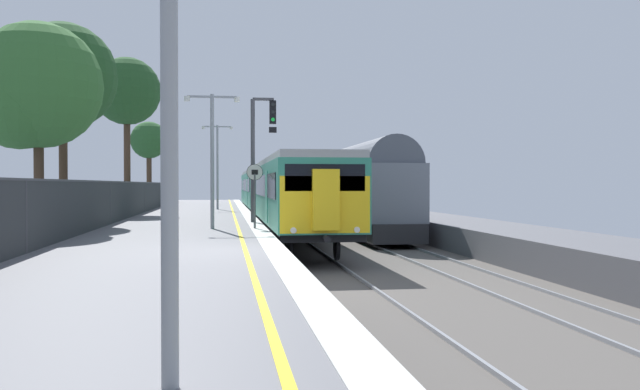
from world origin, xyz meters
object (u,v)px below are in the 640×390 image
object	(u,v)px
background_tree_centre	(32,90)
freight_train_adjacent_track	(340,186)
background_tree_right	(61,79)
signal_gantry	(259,145)
background_tree_back	(148,142)
speed_limit_sign	(255,187)
commuter_train_at_platform	(273,190)
background_tree_left	(128,94)
platform_lamp_mid	(212,148)
platform_lamp_far	(217,159)

from	to	relation	value
background_tree_centre	freight_train_adjacent_track	bearing A→B (deg)	47.69
background_tree_centre	background_tree_right	xyz separation A→B (m)	(0.03, 4.24, 1.06)
signal_gantry	background_tree_back	size ratio (longest dim) A/B	0.80
speed_limit_sign	commuter_train_at_platform	bearing A→B (deg)	83.42
signal_gantry	background_tree_right	distance (m)	8.70
commuter_train_at_platform	background_tree_back	bearing A→B (deg)	122.40
commuter_train_at_platform	freight_train_adjacent_track	world-z (taller)	freight_train_adjacent_track
background_tree_left	background_tree_centre	bearing A→B (deg)	-95.53
platform_lamp_mid	background_tree_right	bearing A→B (deg)	143.82
speed_limit_sign	platform_lamp_far	xyz separation A→B (m)	(-1.54, 19.61, 1.73)
speed_limit_sign	background_tree_left	world-z (taller)	background_tree_left
signal_gantry	background_tree_right	size ratio (longest dim) A/B	0.63
platform_lamp_far	background_tree_centre	xyz separation A→B (m)	(-6.34, -19.05, 1.74)
background_tree_right	background_tree_back	size ratio (longest dim) A/B	1.28
platform_lamp_far	background_tree_centre	world-z (taller)	background_tree_centre
commuter_train_at_platform	background_tree_left	world-z (taller)	background_tree_left
speed_limit_sign	background_tree_centre	world-z (taller)	background_tree_centre
platform_lamp_far	commuter_train_at_platform	bearing A→B (deg)	-46.77
commuter_train_at_platform	platform_lamp_far	distance (m)	5.32
freight_train_adjacent_track	speed_limit_sign	bearing A→B (deg)	-110.51
platform_lamp_mid	background_tree_centre	size ratio (longest dim) A/B	0.66
freight_train_adjacent_track	signal_gantry	xyz separation A→B (m)	(-5.49, -11.61, 1.78)
commuter_train_at_platform	speed_limit_sign	world-z (taller)	commuter_train_at_platform
platform_lamp_far	background_tree_right	xyz separation A→B (m)	(-6.32, -14.81, 2.80)
background_tree_right	commuter_train_at_platform	bearing A→B (deg)	49.14
speed_limit_sign	background_tree_right	world-z (taller)	background_tree_right
signal_gantry	background_tree_back	world-z (taller)	background_tree_back
platform_lamp_mid	background_tree_left	distance (m)	15.89
speed_limit_sign	platform_lamp_far	world-z (taller)	platform_lamp_far
background_tree_right	background_tree_back	distance (m)	25.30
platform_lamp_mid	background_tree_back	xyz separation A→B (m)	(-5.53, 29.88, 2.06)
signal_gantry	platform_lamp_far	bearing A→B (deg)	96.95
speed_limit_sign	background_tree_centre	distance (m)	8.63
background_tree_left	background_tree_back	size ratio (longest dim) A/B	1.34
speed_limit_sign	background_tree_right	bearing A→B (deg)	148.59
background_tree_centre	platform_lamp_mid	bearing A→B (deg)	-3.42
speed_limit_sign	platform_lamp_mid	bearing A→B (deg)	173.47
signal_gantry	speed_limit_sign	distance (m)	4.42
freight_train_adjacent_track	background_tree_left	world-z (taller)	background_tree_left
background_tree_left	background_tree_right	xyz separation A→B (m)	(-1.35, -9.98, -0.75)
commuter_train_at_platform	platform_lamp_mid	distance (m)	16.28
background_tree_back	background_tree_right	bearing A→B (deg)	-91.78
speed_limit_sign	background_tree_centre	xyz separation A→B (m)	(-7.88, 0.55, 3.47)
freight_train_adjacent_track	background_tree_left	xyz separation A→B (m)	(-12.35, -0.87, 5.27)
platform_lamp_mid	background_tree_back	size ratio (longest dim) A/B	0.74
speed_limit_sign	platform_lamp_mid	distance (m)	2.11
platform_lamp_far	background_tree_back	distance (m)	11.96
background_tree_centre	platform_lamp_far	bearing A→B (deg)	71.58
background_tree_back	signal_gantry	bearing A→B (deg)	-74.06
background_tree_right	platform_lamp_mid	bearing A→B (deg)	-36.18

